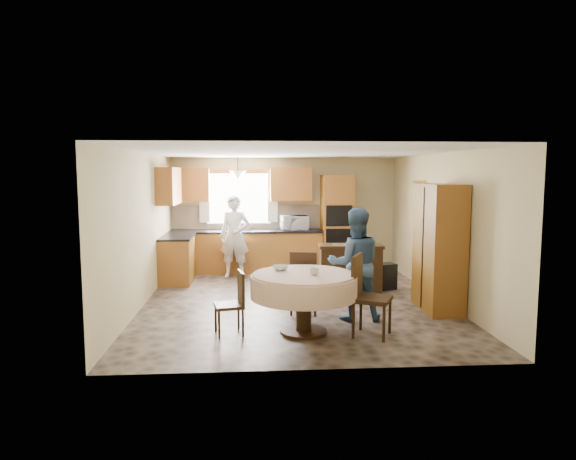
{
  "coord_description": "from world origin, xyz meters",
  "views": [
    {
      "loc": [
        -0.71,
        -8.44,
        2.17
      ],
      "look_at": [
        -0.09,
        0.3,
        1.19
      ],
      "focal_mm": 32.0,
      "sensor_mm": 36.0,
      "label": 1
    }
  ],
  "objects_px": {
    "chair_right": "(366,291)",
    "person_sink": "(235,236)",
    "oven_tower": "(337,223)",
    "chair_left": "(234,300)",
    "cupboard": "(439,248)",
    "chair_back": "(304,279)",
    "person_dining": "(355,264)",
    "sideboard": "(350,270)",
    "dining_table": "(304,287)"
  },
  "relations": [
    {
      "from": "chair_right",
      "to": "person_sink",
      "type": "distance_m",
      "value": 4.44
    },
    {
      "from": "oven_tower",
      "to": "chair_right",
      "type": "xyz_separation_m",
      "value": [
        -0.36,
        -4.53,
        -0.46
      ]
    },
    {
      "from": "chair_left",
      "to": "chair_right",
      "type": "bearing_deg",
      "value": 72.45
    },
    {
      "from": "cupboard",
      "to": "person_sink",
      "type": "bearing_deg",
      "value": 139.24
    },
    {
      "from": "chair_back",
      "to": "person_dining",
      "type": "distance_m",
      "value": 0.84
    },
    {
      "from": "cupboard",
      "to": "chair_left",
      "type": "height_order",
      "value": "cupboard"
    },
    {
      "from": "chair_left",
      "to": "chair_right",
      "type": "distance_m",
      "value": 1.77
    },
    {
      "from": "sideboard",
      "to": "chair_right",
      "type": "height_order",
      "value": "chair_right"
    },
    {
      "from": "cupboard",
      "to": "chair_left",
      "type": "bearing_deg",
      "value": -162.39
    },
    {
      "from": "oven_tower",
      "to": "person_dining",
      "type": "bearing_deg",
      "value": -95.31
    },
    {
      "from": "person_sink",
      "to": "person_dining",
      "type": "relative_size",
      "value": 1.03
    },
    {
      "from": "cupboard",
      "to": "chair_back",
      "type": "distance_m",
      "value": 2.19
    },
    {
      "from": "chair_right",
      "to": "chair_left",
      "type": "bearing_deg",
      "value": 110.53
    },
    {
      "from": "sideboard",
      "to": "person_dining",
      "type": "distance_m",
      "value": 1.78
    },
    {
      "from": "chair_back",
      "to": "sideboard",
      "type": "bearing_deg",
      "value": -113.57
    },
    {
      "from": "person_sink",
      "to": "person_dining",
      "type": "height_order",
      "value": "person_sink"
    },
    {
      "from": "oven_tower",
      "to": "dining_table",
      "type": "xyz_separation_m",
      "value": [
        -1.17,
        -4.38,
        -0.42
      ]
    },
    {
      "from": "cupboard",
      "to": "chair_back",
      "type": "height_order",
      "value": "cupboard"
    },
    {
      "from": "cupboard",
      "to": "sideboard",
      "type": "bearing_deg",
      "value": 131.76
    },
    {
      "from": "cupboard",
      "to": "person_sink",
      "type": "height_order",
      "value": "cupboard"
    },
    {
      "from": "chair_back",
      "to": "chair_left",
      "type": "bearing_deg",
      "value": 52.92
    },
    {
      "from": "chair_right",
      "to": "person_dining",
      "type": "relative_size",
      "value": 0.65
    },
    {
      "from": "dining_table",
      "to": "chair_right",
      "type": "relative_size",
      "value": 1.32
    },
    {
      "from": "oven_tower",
      "to": "person_sink",
      "type": "distance_m",
      "value": 2.29
    },
    {
      "from": "sideboard",
      "to": "chair_left",
      "type": "relative_size",
      "value": 1.35
    },
    {
      "from": "chair_right",
      "to": "cupboard",
      "type": "bearing_deg",
      "value": -24.27
    },
    {
      "from": "oven_tower",
      "to": "chair_right",
      "type": "distance_m",
      "value": 4.57
    },
    {
      "from": "dining_table",
      "to": "person_dining",
      "type": "xyz_separation_m",
      "value": [
        0.82,
        0.61,
        0.19
      ]
    },
    {
      "from": "sideboard",
      "to": "person_dining",
      "type": "xyz_separation_m",
      "value": [
        -0.27,
        -1.71,
        0.42
      ]
    },
    {
      "from": "oven_tower",
      "to": "chair_right",
      "type": "relative_size",
      "value": 1.95
    },
    {
      "from": "person_sink",
      "to": "sideboard",
      "type": "bearing_deg",
      "value": -26.7
    },
    {
      "from": "chair_left",
      "to": "person_sink",
      "type": "xyz_separation_m",
      "value": [
        -0.11,
        3.85,
        0.38
      ]
    },
    {
      "from": "cupboard",
      "to": "person_sink",
      "type": "relative_size",
      "value": 1.17
    },
    {
      "from": "sideboard",
      "to": "cupboard",
      "type": "height_order",
      "value": "cupboard"
    },
    {
      "from": "cupboard",
      "to": "dining_table",
      "type": "xyz_separation_m",
      "value": [
        -2.24,
        -1.03,
        -0.36
      ]
    },
    {
      "from": "person_sink",
      "to": "chair_right",
      "type": "bearing_deg",
      "value": -55.92
    },
    {
      "from": "chair_right",
      "to": "person_dining",
      "type": "height_order",
      "value": "person_dining"
    },
    {
      "from": "person_sink",
      "to": "person_dining",
      "type": "xyz_separation_m",
      "value": [
        1.87,
        -3.26,
        -0.02
      ]
    },
    {
      "from": "sideboard",
      "to": "dining_table",
      "type": "xyz_separation_m",
      "value": [
        -1.09,
        -2.32,
        0.23
      ]
    },
    {
      "from": "oven_tower",
      "to": "person_sink",
      "type": "relative_size",
      "value": 1.25
    },
    {
      "from": "oven_tower",
      "to": "sideboard",
      "type": "bearing_deg",
      "value": -92.29
    },
    {
      "from": "person_dining",
      "to": "person_sink",
      "type": "bearing_deg",
      "value": -58.81
    },
    {
      "from": "cupboard",
      "to": "person_dining",
      "type": "height_order",
      "value": "cupboard"
    },
    {
      "from": "chair_left",
      "to": "chair_right",
      "type": "relative_size",
      "value": 0.79
    },
    {
      "from": "chair_left",
      "to": "person_dining",
      "type": "bearing_deg",
      "value": 96.53
    },
    {
      "from": "oven_tower",
      "to": "sideboard",
      "type": "height_order",
      "value": "oven_tower"
    },
    {
      "from": "cupboard",
      "to": "chair_right",
      "type": "distance_m",
      "value": 1.89
    },
    {
      "from": "person_sink",
      "to": "chair_left",
      "type": "bearing_deg",
      "value": -79.16
    },
    {
      "from": "sideboard",
      "to": "person_dining",
      "type": "height_order",
      "value": "person_dining"
    },
    {
      "from": "dining_table",
      "to": "chair_back",
      "type": "relative_size",
      "value": 1.46
    }
  ]
}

